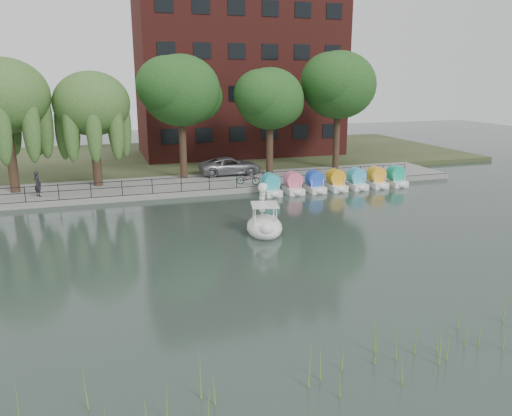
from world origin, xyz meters
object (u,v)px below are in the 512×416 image
minivan (230,165)px  bicycle (248,178)px  pedestrian (37,182)px  swan_boat (264,223)px

minivan → bicycle: 4.19m
minivan → pedestrian: (-14.16, -3.53, 0.19)m
minivan → pedestrian: bearing=103.8°
bicycle → pedestrian: (-14.40, 0.65, 0.49)m
pedestrian → bicycle: bearing=-127.8°
minivan → bicycle: size_ratio=3.36×
minivan → bicycle: minivan is taller
swan_boat → bicycle: bearing=90.9°
swan_boat → minivan: bearing=95.3°
minivan → pedestrian: size_ratio=2.92×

